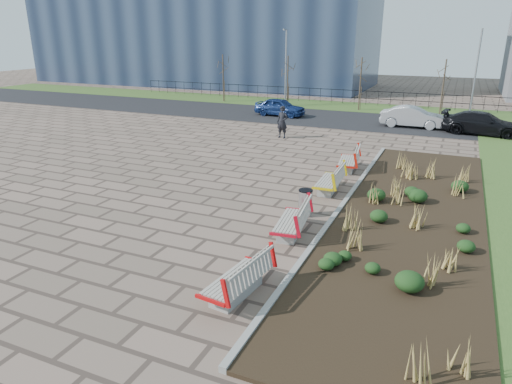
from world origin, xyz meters
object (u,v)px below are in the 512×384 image
at_px(bench_d, 348,159).
at_px(lamp_west, 286,69).
at_px(bench_c, 329,179).
at_px(car_blue, 280,107).
at_px(pedestrian, 282,122).
at_px(car_silver, 413,117).
at_px(bench_a, 236,276).
at_px(lamp_east, 475,75).
at_px(bench_b, 291,219).
at_px(litter_bin, 305,203).
at_px(car_black, 483,123).

bearing_deg(bench_d, lamp_west, 111.32).
height_order(bench_c, car_blue, car_blue).
distance_m(pedestrian, car_silver, 9.15).
bearing_deg(bench_a, bench_d, 96.92).
distance_m(car_blue, lamp_east, 13.72).
xyz_separation_m(bench_b, lamp_east, (5.00, 23.80, 2.54)).
relative_size(litter_bin, car_black, 0.19).
relative_size(bench_d, lamp_west, 0.35).
bearing_deg(litter_bin, car_silver, 84.51).
distance_m(bench_b, lamp_west, 25.57).
bearing_deg(lamp_west, car_silver, -24.97).
relative_size(car_blue, lamp_west, 0.62).
height_order(pedestrian, lamp_west, lamp_west).
distance_m(bench_d, litter_bin, 5.92).
distance_m(bench_c, bench_d, 3.19).
height_order(bench_b, lamp_east, lamp_east).
xyz_separation_m(car_blue, lamp_west, (-1.23, 4.40, 2.38)).
distance_m(bench_a, pedestrian, 17.04).
height_order(bench_a, lamp_east, lamp_east).
relative_size(bench_a, litter_bin, 2.35).
relative_size(bench_a, pedestrian, 1.14).
bearing_deg(car_blue, bench_a, -156.82).
xyz_separation_m(bench_b, pedestrian, (-5.01, 12.54, 0.42)).
height_order(bench_c, pedestrian, pedestrian).
distance_m(bench_d, car_blue, 14.17).
relative_size(bench_a, lamp_west, 0.35).
bearing_deg(lamp_west, bench_c, -65.16).
xyz_separation_m(bench_d, car_silver, (1.59, 11.32, 0.18)).
relative_size(pedestrian, car_black, 0.40).
bearing_deg(bench_c, pedestrian, 119.31).
relative_size(bench_a, car_blue, 0.56).
bearing_deg(car_silver, lamp_west, 64.43).
bearing_deg(bench_c, bench_d, 87.86).
relative_size(pedestrian, car_blue, 0.49).
xyz_separation_m(lamp_west, lamp_east, (14.00, 0.00, 0.00)).
xyz_separation_m(bench_a, bench_b, (0.00, 3.75, 0.00)).
distance_m(car_silver, lamp_west, 11.92).
relative_size(bench_d, car_blue, 0.56).
height_order(bench_c, car_silver, car_silver).
xyz_separation_m(bench_c, car_black, (5.67, 13.83, 0.19)).
height_order(bench_a, bench_c, same).
height_order(litter_bin, car_blue, car_blue).
xyz_separation_m(bench_a, car_silver, (1.59, 22.61, 0.18)).
relative_size(bench_a, bench_b, 1.00).
height_order(car_blue, lamp_east, lamp_east).
bearing_deg(lamp_west, pedestrian, -70.47).
distance_m(lamp_west, lamp_east, 14.00).
xyz_separation_m(bench_b, bench_c, (0.00, 4.35, 0.00)).
xyz_separation_m(bench_d, pedestrian, (-5.01, 4.99, 0.42)).
bearing_deg(car_blue, bench_b, -153.54).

